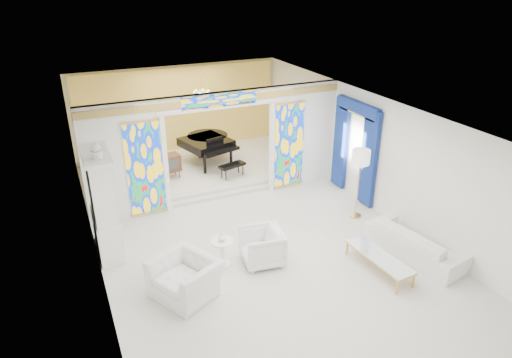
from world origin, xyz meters
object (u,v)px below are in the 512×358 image
grand_piano (208,142)px  tv_console (169,163)px  china_cabinet (103,205)px  armchair_right (262,247)px  coffee_table (379,257)px  armchair_left (185,278)px  sofa (416,242)px

grand_piano → tv_console: 1.65m
china_cabinet → armchair_right: 3.56m
china_cabinet → tv_console: size_ratio=3.76×
china_cabinet → coffee_table: (5.04, -3.13, -0.83)m
armchair_left → grand_piano: bearing=129.7°
sofa → tv_console: tv_console is taller
armchair_right → sofa: (3.22, -1.15, -0.06)m
armchair_left → china_cabinet: bearing=179.9°
armchair_left → sofa: (5.04, -0.79, -0.06)m
armchair_right → china_cabinet: bearing=-113.9°
china_cabinet → grand_piano: (3.64, 3.71, -0.32)m
sofa → coffee_table: 1.13m
china_cabinet → tv_console: bearing=53.8°
armchair_right → sofa: size_ratio=0.38×
china_cabinet → armchair_left: bearing=-62.8°
china_cabinet → sofa: bearing=-25.9°
grand_piano → tv_console: grand_piano is taller
coffee_table → grand_piano: (-1.40, 6.84, 0.51)m
china_cabinet → sofa: size_ratio=1.20×
grand_piano → sofa: bearing=-84.7°
armchair_right → grand_piano: bearing=-179.1°
china_cabinet → armchair_right: (2.94, -1.84, -0.78)m
armchair_left → coffee_table: armchair_left is taller
armchair_right → coffee_table: armchair_right is taller
sofa → coffee_table: sofa is taller
armchair_left → grand_piano: size_ratio=0.44×
sofa → grand_piano: (-2.53, 6.70, 0.52)m
tv_console → coffee_table: bearing=-74.0°
china_cabinet → armchair_right: bearing=-32.0°
armchair_left → coffee_table: bearing=49.4°
coffee_table → armchair_right: bearing=148.5°
china_cabinet → coffee_table: size_ratio=1.61×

